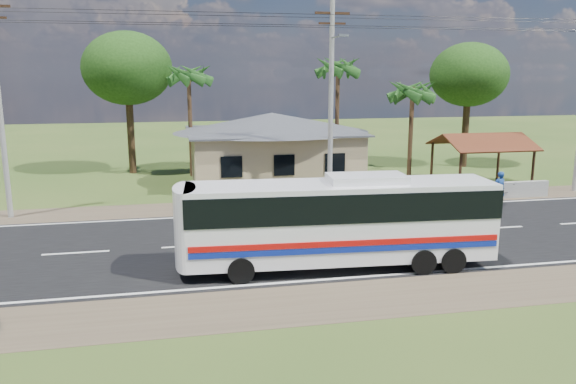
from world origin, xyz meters
name	(u,v)px	position (x,y,z in m)	size (l,w,h in m)	color
ground	(302,240)	(0.00, 0.00, 0.00)	(120.00, 120.00, 0.00)	#2F4A1A
road	(302,240)	(0.00, 0.00, 0.01)	(120.00, 16.00, 0.03)	black
house	(272,141)	(1.00, 13.00, 2.64)	(12.40, 10.00, 5.00)	tan
waiting_shed	(482,143)	(13.00, 8.50, 2.73)	(5.20, 4.48, 3.35)	#372314
concrete_barrier	(490,191)	(12.00, 5.60, 0.45)	(7.00, 0.30, 0.90)	#9E9E99
utility_poles	(325,94)	(2.67, 6.49, 5.77)	(32.80, 2.22, 11.00)	#9E9E99
palm_near	(413,92)	(9.50, 11.00, 5.71)	(2.80, 2.80, 6.70)	#47301E
palm_mid	(338,68)	(6.00, 15.50, 7.16)	(2.80, 2.80, 8.20)	#47301E
palm_far	(189,76)	(-4.00, 16.00, 6.68)	(2.80, 2.80, 7.70)	#47301E
tree_behind_house	(127,69)	(-8.00, 18.00, 7.12)	(6.00, 6.00, 9.61)	#47301E
tree_behind_shed	(469,75)	(16.00, 16.00, 6.68)	(5.60, 5.60, 9.02)	#47301E
coach_bus	(341,216)	(0.58, -3.60, 1.93)	(10.98, 2.96, 3.37)	white
motorcycle	(505,191)	(12.83, 5.51, 0.41)	(0.54, 1.56, 0.82)	black
person	(499,189)	(11.45, 3.90, 0.92)	(0.67, 0.44, 1.85)	navy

